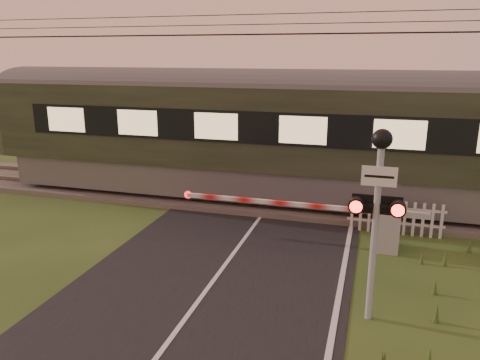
% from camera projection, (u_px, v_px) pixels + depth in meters
% --- Properties ---
extents(ground, '(160.00, 160.00, 0.00)m').
position_uv_depth(ground, '(206.00, 292.00, 10.00)').
color(ground, '#263D17').
rests_on(ground, ground).
extents(road, '(6.00, 140.00, 0.03)m').
position_uv_depth(road, '(203.00, 297.00, 9.77)').
color(road, black).
rests_on(road, ground).
extents(track_bed, '(140.00, 3.40, 0.39)m').
position_uv_depth(track_bed, '(272.00, 200.00, 16.00)').
color(track_bed, '#47423D').
rests_on(track_bed, ground).
extents(overhead_wires, '(120.00, 0.62, 0.62)m').
position_uv_depth(overhead_wires, '(275.00, 27.00, 14.51)').
color(overhead_wires, black).
rests_on(overhead_wires, ground).
extents(boom_gate, '(6.64, 0.83, 1.10)m').
position_uv_depth(boom_gate, '(376.00, 226.00, 12.13)').
color(boom_gate, gray).
rests_on(boom_gate, ground).
extents(crossing_signal, '(0.94, 0.37, 3.67)m').
position_uv_depth(crossing_signal, '(378.00, 193.00, 8.34)').
color(crossing_signal, gray).
rests_on(crossing_signal, ground).
extents(picket_fence, '(2.63, 0.08, 0.98)m').
position_uv_depth(picket_fence, '(396.00, 217.00, 13.06)').
color(picket_fence, silver).
rests_on(picket_fence, ground).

